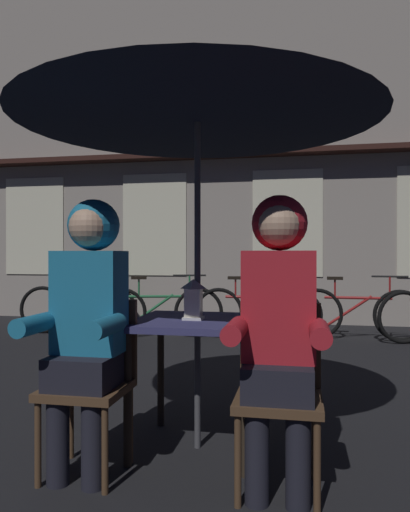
# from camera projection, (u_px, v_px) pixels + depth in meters

# --- Properties ---
(ground_plane) EXTENTS (60.00, 60.00, 0.00)m
(ground_plane) POSITION_uv_depth(u_px,v_px,m) (197.00, 447.00, 2.79)
(ground_plane) COLOR black
(cafe_table) EXTENTS (0.72, 0.72, 0.74)m
(cafe_table) POSITION_uv_depth(u_px,v_px,m) (197.00, 337.00, 2.78)
(cafe_table) COLOR navy
(cafe_table) RESTS_ON ground_plane
(patio_umbrella) EXTENTS (2.10, 2.10, 2.31)m
(patio_umbrella) POSITION_uv_depth(u_px,v_px,m) (197.00, 89.00, 2.78)
(patio_umbrella) COLOR #4C4C51
(patio_umbrella) RESTS_ON ground_plane
(lantern) EXTENTS (0.11, 0.11, 0.23)m
(lantern) POSITION_uv_depth(u_px,v_px,m) (193.00, 298.00, 2.76)
(lantern) COLOR white
(lantern) RESTS_ON cafe_table
(chair_left) EXTENTS (0.40, 0.40, 0.87)m
(chair_left) POSITION_uv_depth(u_px,v_px,m) (92.00, 374.00, 2.52)
(chair_left) COLOR #513823
(chair_left) RESTS_ON ground_plane
(chair_right) EXTENTS (0.40, 0.40, 0.87)m
(chair_right) POSITION_uv_depth(u_px,v_px,m) (279.00, 384.00, 2.33)
(chair_right) COLOR #513823
(chair_right) RESTS_ON ground_plane
(person_left_hooded) EXTENTS (0.45, 0.56, 1.40)m
(person_left_hooded) POSITION_uv_depth(u_px,v_px,m) (88.00, 307.00, 2.46)
(person_left_hooded) COLOR black
(person_left_hooded) RESTS_ON ground_plane
(person_right_hooded) EXTENTS (0.45, 0.56, 1.40)m
(person_right_hooded) POSITION_uv_depth(u_px,v_px,m) (279.00, 311.00, 2.27)
(person_right_hooded) COLOR black
(person_right_hooded) RESTS_ON ground_plane
(shopfront_building) EXTENTS (10.00, 0.93, 6.20)m
(shopfront_building) POSITION_uv_depth(u_px,v_px,m) (222.00, 137.00, 8.20)
(shopfront_building) COLOR #9E9389
(shopfront_building) RESTS_ON ground_plane
(bicycle_nearest) EXTENTS (1.68, 0.23, 0.84)m
(bicycle_nearest) POSITION_uv_depth(u_px,v_px,m) (78.00, 309.00, 6.74)
(bicycle_nearest) COLOR black
(bicycle_nearest) RESTS_ON ground_plane
(bicycle_second) EXTENTS (1.64, 0.45, 0.84)m
(bicycle_second) POSITION_uv_depth(u_px,v_px,m) (160.00, 311.00, 6.46)
(bicycle_second) COLOR black
(bicycle_second) RESTS_ON ground_plane
(bicycle_third) EXTENTS (1.68, 0.08, 0.84)m
(bicycle_third) POSITION_uv_depth(u_px,v_px,m) (257.00, 312.00, 6.35)
(bicycle_third) COLOR black
(bicycle_third) RESTS_ON ground_plane
(bicycle_fourth) EXTENTS (1.68, 0.11, 0.84)m
(bicycle_fourth) POSITION_uv_depth(u_px,v_px,m) (358.00, 313.00, 6.24)
(bicycle_fourth) COLOR black
(bicycle_fourth) RESTS_ON ground_plane
(potted_plant) EXTENTS (0.60, 0.60, 0.92)m
(potted_plant) POSITION_uv_depth(u_px,v_px,m) (103.00, 290.00, 7.54)
(potted_plant) COLOR brown
(potted_plant) RESTS_ON ground_plane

